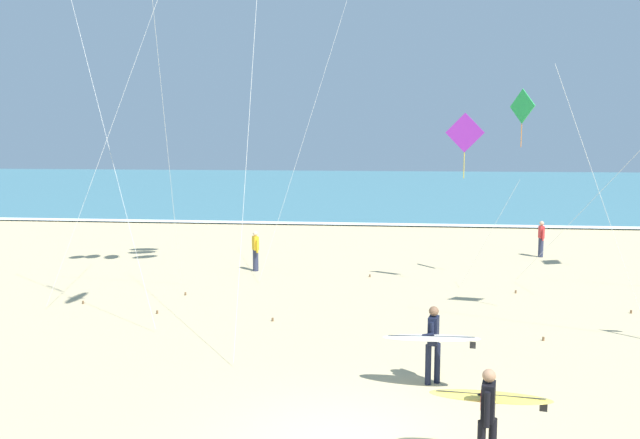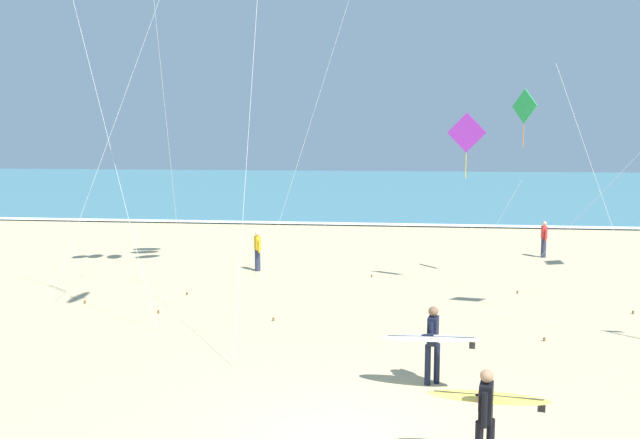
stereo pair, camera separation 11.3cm
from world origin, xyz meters
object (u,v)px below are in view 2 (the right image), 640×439
bystander_red_top (544,239)px  surfer_trailing (432,339)px  bystander_yellow_top (257,251)px  kite_diamond_violet_near (468,137)px  surfer_lead (487,407)px  kite_diamond_emerald_low (527,113)px

bystander_red_top → surfer_trailing: bearing=-109.0°
bystander_yellow_top → bystander_red_top: bearing=20.5°
surfer_trailing → kite_diamond_violet_near: 10.55m
surfer_lead → surfer_trailing: bearing=101.4°
surfer_lead → kite_diamond_emerald_low: 15.26m
bystander_yellow_top → kite_diamond_emerald_low: bearing=-6.3°
kite_diamond_emerald_low → bystander_red_top: 7.85m
surfer_trailing → bystander_yellow_top: size_ratio=1.33×
surfer_lead → surfer_trailing: same height
bystander_red_top → kite_diamond_emerald_low: bearing=-108.9°
kite_diamond_emerald_low → bystander_yellow_top: bearing=173.7°
surfer_trailing → bystander_red_top: size_ratio=1.33×
surfer_lead → kite_diamond_emerald_low: (2.96, 14.09, 5.05)m
kite_diamond_violet_near → bystander_yellow_top: 9.21m
kite_diamond_violet_near → bystander_red_top: (4.00, 6.53, -4.44)m
bystander_red_top → bystander_yellow_top: 12.58m
kite_diamond_emerald_low → kite_diamond_violet_near: bearing=-154.0°
surfer_trailing → bystander_yellow_top: bearing=118.1°
bystander_red_top → bystander_yellow_top: bearing=-159.5°
kite_diamond_violet_near → bystander_yellow_top: size_ratio=3.82×
surfer_lead → kite_diamond_emerald_low: size_ratio=0.29×
surfer_lead → bystander_red_top: bearing=76.1°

